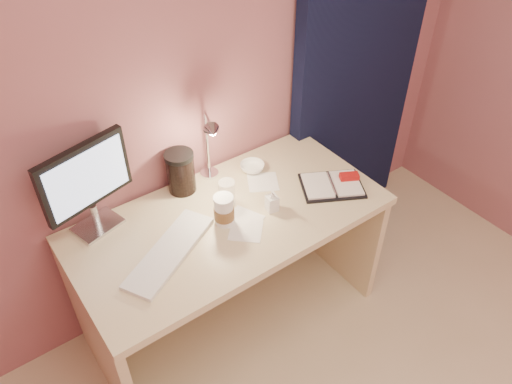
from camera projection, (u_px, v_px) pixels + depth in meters
room at (347, 51)px, 2.56m from camera, size 3.50×3.50×3.50m
desk at (222, 242)px, 2.39m from camera, size 1.40×0.70×0.73m
monitor at (85, 181)px, 1.99m from camera, size 0.39×0.19×0.42m
keyboard at (170, 252)px, 2.03m from camera, size 0.49×0.36×0.02m
planner at (333, 184)px, 2.35m from camera, size 0.35×0.32×0.04m
paper_a at (246, 230)px, 2.13m from camera, size 0.19×0.19×0.00m
paper_b at (263, 182)px, 2.38m from camera, size 0.19×0.19×0.00m
paper_c at (243, 220)px, 2.18m from camera, size 0.19×0.19×0.00m
coffee_cup at (224, 211)px, 2.13m from camera, size 0.09×0.09×0.14m
clear_cup at (227, 193)px, 2.22m from camera, size 0.07×0.07×0.13m
bowl at (252, 167)px, 2.45m from camera, size 0.15×0.15×0.04m
lotion_bottle at (272, 200)px, 2.20m from camera, size 0.06×0.06×0.11m
dark_jar at (181, 174)px, 2.29m from camera, size 0.13×0.13×0.18m
desk_lamp at (223, 140)px, 2.24m from camera, size 0.14×0.23×0.38m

